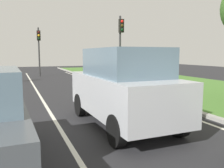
# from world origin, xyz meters

# --- Properties ---
(ground_plane) EXTENTS (60.00, 60.00, 0.00)m
(ground_plane) POSITION_xyz_m (0.00, 14.00, 0.00)
(ground_plane) COLOR #262628
(lane_line_center) EXTENTS (0.12, 32.00, 0.01)m
(lane_line_center) POSITION_xyz_m (-0.70, 14.00, 0.00)
(lane_line_center) COLOR silver
(lane_line_center) RESTS_ON ground
(lane_line_right_edge) EXTENTS (0.12, 32.00, 0.01)m
(lane_line_right_edge) POSITION_xyz_m (3.60, 14.00, 0.00)
(lane_line_right_edge) COLOR silver
(lane_line_right_edge) RESTS_ON ground
(grass_verge_right) EXTENTS (9.00, 48.00, 0.06)m
(grass_verge_right) POSITION_xyz_m (8.50, 14.00, 0.03)
(grass_verge_right) COLOR #47752D
(grass_verge_right) RESTS_ON ground
(curb_right) EXTENTS (0.24, 48.00, 0.12)m
(curb_right) POSITION_xyz_m (4.10, 14.00, 0.06)
(curb_right) COLOR #9E9B93
(curb_right) RESTS_ON ground
(car_suv_ahead) EXTENTS (2.05, 4.54, 2.28)m
(car_suv_ahead) POSITION_xyz_m (1.12, 8.28, 1.17)
(car_suv_ahead) COLOR #B7BABF
(car_suv_ahead) RESTS_ON ground
(traffic_light_near_right) EXTENTS (0.32, 0.50, 4.72)m
(traffic_light_near_right) POSITION_xyz_m (5.10, 17.44, 3.20)
(traffic_light_near_right) COLOR #2D2D2D
(traffic_light_near_right) RESTS_ON ground
(traffic_light_far_median) EXTENTS (0.32, 0.50, 4.53)m
(traffic_light_far_median) POSITION_xyz_m (0.34, 25.40, 3.05)
(traffic_light_far_median) COLOR #2D2D2D
(traffic_light_far_median) RESTS_ON ground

